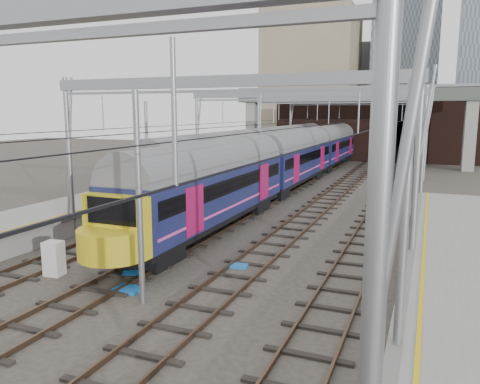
% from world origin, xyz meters
% --- Properties ---
extents(ground, '(160.00, 160.00, 0.00)m').
position_xyz_m(ground, '(0.00, 0.00, 0.00)').
color(ground, '#38332D').
rests_on(ground, ground).
extents(tracks, '(14.40, 80.00, 0.22)m').
position_xyz_m(tracks, '(0.00, 15.00, 0.02)').
color(tracks, '#4C3828').
rests_on(tracks, ground).
extents(overhead_line, '(16.80, 80.00, 8.00)m').
position_xyz_m(overhead_line, '(0.00, 21.49, 6.57)').
color(overhead_line, gray).
rests_on(overhead_line, ground).
extents(retaining_wall, '(28.00, 2.75, 9.00)m').
position_xyz_m(retaining_wall, '(1.40, 51.93, 4.33)').
color(retaining_wall, black).
rests_on(retaining_wall, ground).
extents(overbridge, '(28.00, 3.00, 9.25)m').
position_xyz_m(overbridge, '(0.00, 46.00, 7.27)').
color(overbridge, gray).
rests_on(overbridge, ground).
extents(city_skyline, '(37.50, 27.50, 60.00)m').
position_xyz_m(city_skyline, '(2.73, 70.48, 17.09)').
color(city_skyline, tan).
rests_on(city_skyline, ground).
extents(train_main, '(2.84, 65.70, 4.88)m').
position_xyz_m(train_main, '(-2.00, 36.00, 2.51)').
color(train_main, black).
rests_on(train_main, ground).
extents(train_second, '(2.84, 49.29, 4.88)m').
position_xyz_m(train_second, '(-6.00, 35.68, 2.51)').
color(train_second, black).
rests_on(train_second, ground).
extents(relay_cabinet, '(0.73, 0.63, 1.36)m').
position_xyz_m(relay_cabinet, '(-4.72, 2.98, 0.68)').
color(relay_cabinet, silver).
rests_on(relay_cabinet, ground).
extents(equip_cover_a, '(0.98, 0.85, 0.10)m').
position_xyz_m(equip_cover_a, '(-1.89, 4.15, 0.05)').
color(equip_cover_a, blue).
rests_on(equip_cover_a, ground).
extents(equip_cover_b, '(1.00, 0.72, 0.11)m').
position_xyz_m(equip_cover_b, '(-1.06, 2.70, 0.06)').
color(equip_cover_b, blue).
rests_on(equip_cover_b, ground).
extents(equip_cover_c, '(0.85, 0.66, 0.09)m').
position_xyz_m(equip_cover_c, '(1.57, 6.59, 0.05)').
color(equip_cover_c, blue).
rests_on(equip_cover_c, ground).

